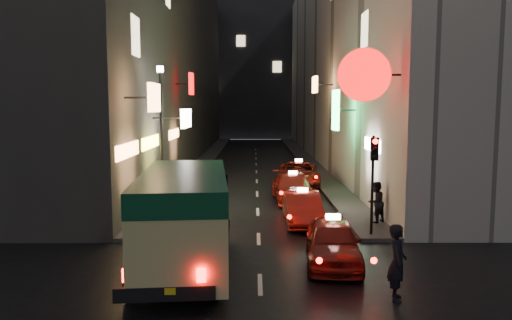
{
  "coord_description": "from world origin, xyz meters",
  "views": [
    {
      "loc": [
        -0.15,
        -8.7,
        4.7
      ],
      "look_at": [
        -0.08,
        13.0,
        2.32
      ],
      "focal_mm": 35.0,
      "sensor_mm": 36.0,
      "label": 1
    }
  ],
  "objects_px": {
    "minibus": "(184,209)",
    "pedestrian_crossing": "(397,257)",
    "taxi_near": "(333,238)",
    "traffic_light": "(374,164)",
    "lamp_post": "(161,128)"
  },
  "relations": [
    {
      "from": "minibus",
      "to": "pedestrian_crossing",
      "type": "distance_m",
      "value": 5.88
    },
    {
      "from": "taxi_near",
      "to": "minibus",
      "type": "bearing_deg",
      "value": -171.86
    },
    {
      "from": "pedestrian_crossing",
      "to": "taxi_near",
      "type": "bearing_deg",
      "value": 31.99
    },
    {
      "from": "minibus",
      "to": "traffic_light",
      "type": "bearing_deg",
      "value": 28.65
    },
    {
      "from": "taxi_near",
      "to": "pedestrian_crossing",
      "type": "bearing_deg",
      "value": -67.98
    },
    {
      "from": "taxi_near",
      "to": "traffic_light",
      "type": "xyz_separation_m",
      "value": [
        1.82,
        2.73,
        1.91
      ]
    },
    {
      "from": "minibus",
      "to": "lamp_post",
      "type": "height_order",
      "value": "lamp_post"
    },
    {
      "from": "lamp_post",
      "to": "traffic_light",
      "type": "bearing_deg",
      "value": -28.91
    },
    {
      "from": "minibus",
      "to": "lamp_post",
      "type": "distance_m",
      "value": 8.37
    },
    {
      "from": "traffic_light",
      "to": "minibus",
      "type": "bearing_deg",
      "value": -151.35
    },
    {
      "from": "pedestrian_crossing",
      "to": "traffic_light",
      "type": "bearing_deg",
      "value": 2.72
    },
    {
      "from": "pedestrian_crossing",
      "to": "traffic_light",
      "type": "xyz_separation_m",
      "value": [
        0.7,
        5.5,
        1.63
      ]
    },
    {
      "from": "pedestrian_crossing",
      "to": "traffic_light",
      "type": "distance_m",
      "value": 5.78
    },
    {
      "from": "minibus",
      "to": "taxi_near",
      "type": "xyz_separation_m",
      "value": [
        4.3,
        0.62,
        -1.0
      ]
    },
    {
      "from": "traffic_light",
      "to": "pedestrian_crossing",
      "type": "bearing_deg",
      "value": -97.25
    }
  ]
}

